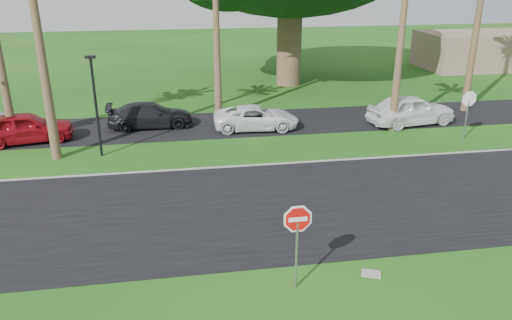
{
  "coord_description": "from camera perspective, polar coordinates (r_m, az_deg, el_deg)",
  "views": [
    {
      "loc": [
        -2.45,
        -14.19,
        8.18
      ],
      "look_at": [
        0.25,
        2.14,
        1.8
      ],
      "focal_mm": 35.0,
      "sensor_mm": 36.0,
      "label": 1
    }
  ],
  "objects": [
    {
      "name": "stop_sign_near",
      "position": [
        13.22,
        4.74,
        -7.98
      ],
      "size": [
        1.05,
        0.07,
        2.62
      ],
      "color": "gray",
      "rests_on": "ground"
    },
    {
      "name": "car_dark",
      "position": [
        27.93,
        -11.99,
        5.01
      ],
      "size": [
        4.67,
        2.04,
        1.34
      ],
      "primitive_type": "imported",
      "rotation": [
        0.0,
        0.0,
        1.61
      ],
      "color": "black",
      "rests_on": "ground"
    },
    {
      "name": "utility_slab",
      "position": [
        14.96,
        13.02,
        -12.55
      ],
      "size": [
        0.64,
        0.53,
        0.06
      ],
      "primitive_type": "cube",
      "rotation": [
        0.0,
        0.0,
        -0.38
      ],
      "color": "gray",
      "rests_on": "ground"
    },
    {
      "name": "car_minivan",
      "position": [
        26.97,
        0.02,
        4.84
      ],
      "size": [
        4.69,
        2.39,
        1.27
      ],
      "primitive_type": "imported",
      "rotation": [
        0.0,
        0.0,
        1.51
      ],
      "color": "white",
      "rests_on": "ground"
    },
    {
      "name": "car_pickup",
      "position": [
        29.06,
        17.3,
        5.48
      ],
      "size": [
        5.15,
        2.71,
        1.67
      ],
      "primitive_type": "imported",
      "rotation": [
        0.0,
        0.0,
        1.73
      ],
      "color": "white",
      "rests_on": "ground"
    },
    {
      "name": "building_far",
      "position": [
        48.57,
        24.22,
        11.38
      ],
      "size": [
        10.0,
        6.0,
        3.0
      ],
      "primitive_type": "cube",
      "color": "gray",
      "rests_on": "ground"
    },
    {
      "name": "road",
      "position": [
        18.3,
        -0.71,
        -5.44
      ],
      "size": [
        120.0,
        8.0,
        0.02
      ],
      "primitive_type": "cube",
      "color": "black",
      "rests_on": "ground"
    },
    {
      "name": "streetlight_right",
      "position": [
        23.62,
        -17.89,
        6.52
      ],
      "size": [
        0.45,
        0.25,
        4.64
      ],
      "color": "black",
      "rests_on": "ground"
    },
    {
      "name": "ground",
      "position": [
        16.56,
        0.35,
        -8.53
      ],
      "size": [
        120.0,
        120.0,
        0.0
      ],
      "primitive_type": "plane",
      "color": "#134D13",
      "rests_on": "ground"
    },
    {
      "name": "stop_sign_far",
      "position": [
        27.24,
        23.1,
        5.78
      ],
      "size": [
        1.05,
        0.07,
        2.62
      ],
      "rotation": [
        0.0,
        0.0,
        3.14
      ],
      "color": "gray",
      "rests_on": "ground"
    },
    {
      "name": "car_red",
      "position": [
        27.34,
        -24.86,
        3.36
      ],
      "size": [
        4.78,
        2.66,
        1.54
      ],
      "primitive_type": "imported",
      "rotation": [
        0.0,
        0.0,
        1.77
      ],
      "color": "maroon",
      "rests_on": "ground"
    },
    {
      "name": "parking_strip",
      "position": [
        28.02,
        -3.98,
        4.07
      ],
      "size": [
        120.0,
        5.0,
        0.02
      ],
      "primitive_type": "cube",
      "color": "black",
      "rests_on": "ground"
    },
    {
      "name": "curb",
      "position": [
        21.95,
        -2.32,
        -0.73
      ],
      "size": [
        120.0,
        0.12,
        0.06
      ],
      "primitive_type": "cube",
      "color": "gray",
      "rests_on": "ground"
    }
  ]
}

